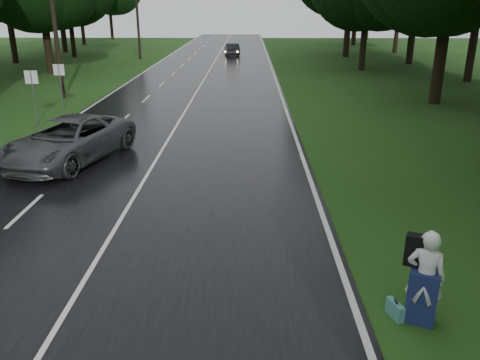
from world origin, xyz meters
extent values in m
plane|color=#204715|center=(0.00, 0.00, 0.00)|extent=(160.00, 160.00, 0.00)
cube|color=black|center=(0.00, 20.00, 0.02)|extent=(12.00, 140.00, 0.04)
cube|color=silver|center=(0.00, 20.00, 0.04)|extent=(0.12, 140.00, 0.01)
imported|color=#444749|center=(-3.29, 6.82, 0.88)|extent=(4.42, 6.61, 1.68)
imported|color=black|center=(1.62, 47.93, 0.74)|extent=(2.01, 4.39, 1.39)
imported|color=silver|center=(6.97, -3.10, 0.98)|extent=(0.84, 0.72, 1.96)
cube|color=#18224F|center=(6.97, -3.10, 0.55)|extent=(0.65, 0.56, 1.10)
cube|color=black|center=(6.86, -2.84, 1.41)|extent=(0.50, 0.40, 0.63)
cube|color=teal|center=(6.54, -2.97, 0.17)|extent=(0.27, 0.49, 0.33)
camera|label=1|loc=(3.63, -11.08, 5.83)|focal=36.24mm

